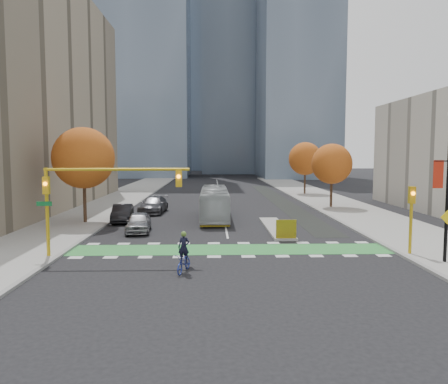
{
  "coord_description": "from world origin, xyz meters",
  "views": [
    {
      "loc": [
        -1.12,
        -25.39,
        6.0
      ],
      "look_at": [
        -0.17,
        8.52,
        3.0
      ],
      "focal_mm": 35.0,
      "sensor_mm": 36.0,
      "label": 1
    }
  ],
  "objects": [
    {
      "name": "tower_ne",
      "position": [
        20.0,
        85.0,
        30.0
      ],
      "size": [
        18.0,
        24.0,
        60.0
      ],
      "primitive_type": "cube",
      "color": "#47566B",
      "rests_on": "ground"
    },
    {
      "name": "traffic_signal_west",
      "position": [
        -7.93,
        -0.51,
        4.03
      ],
      "size": [
        8.53,
        0.56,
        5.2
      ],
      "color": "#BF9914",
      "rests_on": "ground"
    },
    {
      "name": "sidewalk_west",
      "position": [
        -13.5,
        20.0,
        0.07
      ],
      "size": [
        7.0,
        120.0,
        0.15
      ],
      "primitive_type": "cube",
      "color": "gray",
      "rests_on": "ground"
    },
    {
      "name": "hazard_board",
      "position": [
        4.0,
        4.2,
        0.8
      ],
      "size": [
        1.4,
        0.12,
        1.3
      ],
      "primitive_type": "cube",
      "color": "yellow",
      "rests_on": "median_island"
    },
    {
      "name": "bus",
      "position": [
        -0.88,
        14.24,
        1.48
      ],
      "size": [
        2.49,
        10.6,
        2.95
      ],
      "primitive_type": "imported",
      "rotation": [
        0.0,
        0.0,
        -0.0
      ],
      "color": "#B0B6B8",
      "rests_on": "ground"
    },
    {
      "name": "centre_line",
      "position": [
        0.0,
        40.0,
        0.01
      ],
      "size": [
        0.15,
        70.0,
        0.01
      ],
      "primitive_type": "cube",
      "color": "silver",
      "rests_on": "ground"
    },
    {
      "name": "tree_east_near",
      "position": [
        12.0,
        22.0,
        4.86
      ],
      "size": [
        4.4,
        4.4,
        7.08
      ],
      "color": "#332114",
      "rests_on": "ground"
    },
    {
      "name": "sidewalk_east",
      "position": [
        13.5,
        20.0,
        0.07
      ],
      "size": [
        7.0,
        120.0,
        0.15
      ],
      "primitive_type": "cube",
      "color": "gray",
      "rests_on": "ground"
    },
    {
      "name": "banner_lamppost",
      "position": [
        11.5,
        -2.5,
        4.61
      ],
      "size": [
        1.65,
        0.36,
        8.28
      ],
      "color": "black",
      "rests_on": "ground"
    },
    {
      "name": "ground",
      "position": [
        0.0,
        0.0,
        0.0
      ],
      "size": [
        300.0,
        300.0,
        0.0
      ],
      "primitive_type": "plane",
      "color": "black",
      "rests_on": "ground"
    },
    {
      "name": "tree_east_far",
      "position": [
        12.5,
        38.0,
        5.24
      ],
      "size": [
        4.8,
        4.8,
        7.65
      ],
      "color": "#332114",
      "rests_on": "ground"
    },
    {
      "name": "tower_far",
      "position": [
        -4.0,
        140.0,
        40.0
      ],
      "size": [
        26.0,
        26.0,
        80.0
      ],
      "primitive_type": "cube",
      "color": "#47566B",
      "rests_on": "ground"
    },
    {
      "name": "tower_nc",
      "position": [
        6.0,
        110.0,
        45.0
      ],
      "size": [
        20.0,
        20.0,
        90.0
      ],
      "primitive_type": "cube",
      "color": "#47566B",
      "rests_on": "ground"
    },
    {
      "name": "cyclist",
      "position": [
        -2.54,
        -3.69,
        0.7
      ],
      "size": [
        1.09,
        1.92,
        2.1
      ],
      "rotation": [
        0.0,
        0.0,
        -0.26
      ],
      "color": "navy",
      "rests_on": "ground"
    },
    {
      "name": "tree_west",
      "position": [
        -12.0,
        12.0,
        5.62
      ],
      "size": [
        5.2,
        5.2,
        8.22
      ],
      "color": "#332114",
      "rests_on": "ground"
    },
    {
      "name": "median_island",
      "position": [
        4.0,
        9.0,
        0.08
      ],
      "size": [
        1.6,
        10.0,
        0.16
      ],
      "primitive_type": "cube",
      "color": "gray",
      "rests_on": "ground"
    },
    {
      "name": "bike_crossing",
      "position": [
        0.0,
        1.5,
        0.01
      ],
      "size": [
        20.0,
        3.0,
        0.01
      ],
      "primitive_type": "cube",
      "color": "#2D8B39",
      "rests_on": "ground"
    },
    {
      "name": "parked_car_b",
      "position": [
        -8.98,
        12.78,
        0.77
      ],
      "size": [
        2.11,
        4.82,
        1.54
      ],
      "primitive_type": "imported",
      "rotation": [
        0.0,
        0.0,
        0.1
      ],
      "color": "black",
      "rests_on": "ground"
    },
    {
      "name": "bike_lane_paint",
      "position": [
        7.5,
        30.0,
        0.01
      ],
      "size": [
        2.5,
        50.0,
        0.01
      ],
      "primitive_type": "cube",
      "color": "black",
      "rests_on": "ground"
    },
    {
      "name": "parked_car_a",
      "position": [
        -6.73,
        7.78,
        0.76
      ],
      "size": [
        2.13,
        4.57,
        1.51
      ],
      "primitive_type": "imported",
      "rotation": [
        0.0,
        0.0,
        0.08
      ],
      "color": "gray",
      "rests_on": "ground"
    },
    {
      "name": "traffic_signal_east",
      "position": [
        10.5,
        -0.51,
        2.73
      ],
      "size": [
        0.35,
        0.43,
        4.1
      ],
      "color": "#BF9914",
      "rests_on": "ground"
    },
    {
      "name": "curb_east",
      "position": [
        10.0,
        20.0,
        0.07
      ],
      "size": [
        0.3,
        120.0,
        0.16
      ],
      "primitive_type": "cube",
      "color": "gray",
      "rests_on": "ground"
    },
    {
      "name": "parked_car_c",
      "position": [
        -7.03,
        18.56,
        0.82
      ],
      "size": [
        2.72,
        5.83,
        1.65
      ],
      "primitive_type": "imported",
      "rotation": [
        0.0,
        0.0,
        -0.07
      ],
      "color": "#47474C",
      "rests_on": "ground"
    },
    {
      "name": "tower_nw",
      "position": [
        -18.0,
        90.0,
        35.0
      ],
      "size": [
        22.0,
        22.0,
        70.0
      ],
      "primitive_type": "cube",
      "color": "#47566B",
      "rests_on": "ground"
    },
    {
      "name": "curb_west",
      "position": [
        -10.0,
        20.0,
        0.07
      ],
      "size": [
        0.3,
        120.0,
        0.16
      ],
      "primitive_type": "cube",
      "color": "gray",
      "rests_on": "ground"
    }
  ]
}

